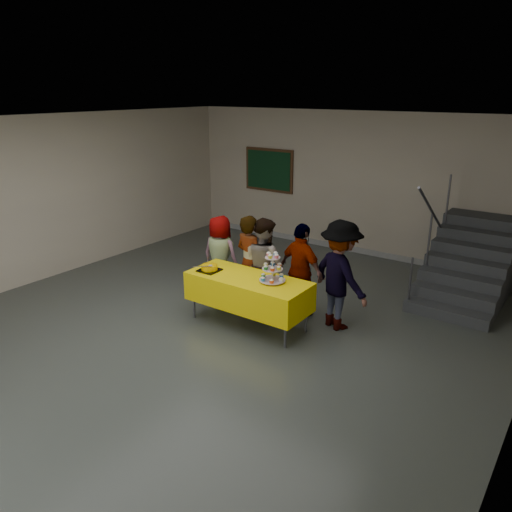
{
  "coord_description": "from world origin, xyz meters",
  "views": [
    {
      "loc": [
        4.37,
        -4.77,
        3.43
      ],
      "look_at": [
        0.3,
        0.97,
        1.05
      ],
      "focal_mm": 35.0,
      "sensor_mm": 36.0,
      "label": 1
    }
  ],
  "objects_px": {
    "staircase": "(471,265)",
    "noticeboard": "(269,170)",
    "bear_cake": "(209,267)",
    "bake_table": "(248,291)",
    "schoolchild_b": "(250,262)",
    "schoolchild_a": "(220,256)",
    "schoolchild_e": "(340,275)",
    "schoolchild_c": "(264,264)",
    "schoolchild_d": "(301,271)",
    "cupcake_stand": "(272,270)"
  },
  "relations": [
    {
      "from": "bake_table",
      "to": "staircase",
      "type": "xyz_separation_m",
      "value": [
        2.4,
        3.36,
        -0.07
      ]
    },
    {
      "from": "bear_cake",
      "to": "schoolchild_a",
      "type": "height_order",
      "value": "schoolchild_a"
    },
    {
      "from": "schoolchild_d",
      "to": "noticeboard",
      "type": "xyz_separation_m",
      "value": [
        -2.92,
        3.43,
        0.85
      ]
    },
    {
      "from": "schoolchild_c",
      "to": "staircase",
      "type": "height_order",
      "value": "staircase"
    },
    {
      "from": "bear_cake",
      "to": "staircase",
      "type": "bearing_deg",
      "value": 48.65
    },
    {
      "from": "schoolchild_c",
      "to": "schoolchild_d",
      "type": "distance_m",
      "value": 0.62
    },
    {
      "from": "bear_cake",
      "to": "noticeboard",
      "type": "distance_m",
      "value": 4.73
    },
    {
      "from": "schoolchild_b",
      "to": "schoolchild_e",
      "type": "relative_size",
      "value": 0.94
    },
    {
      "from": "schoolchild_e",
      "to": "schoolchild_d",
      "type": "bearing_deg",
      "value": 22.14
    },
    {
      "from": "schoolchild_d",
      "to": "schoolchild_e",
      "type": "relative_size",
      "value": 0.91
    },
    {
      "from": "bear_cake",
      "to": "staircase",
      "type": "xyz_separation_m",
      "value": [
        3.05,
        3.47,
        -0.34
      ]
    },
    {
      "from": "bear_cake",
      "to": "schoolchild_b",
      "type": "bearing_deg",
      "value": 66.36
    },
    {
      "from": "schoolchild_e",
      "to": "cupcake_stand",
      "type": "bearing_deg",
      "value": 66.34
    },
    {
      "from": "schoolchild_b",
      "to": "staircase",
      "type": "height_order",
      "value": "staircase"
    },
    {
      "from": "schoolchild_d",
      "to": "schoolchild_e",
      "type": "distance_m",
      "value": 0.68
    },
    {
      "from": "bear_cake",
      "to": "bake_table",
      "type": "bearing_deg",
      "value": 9.77
    },
    {
      "from": "schoolchild_c",
      "to": "schoolchild_e",
      "type": "height_order",
      "value": "schoolchild_e"
    },
    {
      "from": "bake_table",
      "to": "bear_cake",
      "type": "relative_size",
      "value": 5.25
    },
    {
      "from": "schoolchild_a",
      "to": "schoolchild_c",
      "type": "distance_m",
      "value": 0.97
    },
    {
      "from": "schoolchild_b",
      "to": "noticeboard",
      "type": "relative_size",
      "value": 1.19
    },
    {
      "from": "schoolchild_e",
      "to": "schoolchild_b",
      "type": "bearing_deg",
      "value": 31.55
    },
    {
      "from": "schoolchild_c",
      "to": "staircase",
      "type": "xyz_separation_m",
      "value": [
        2.55,
        2.72,
        -0.27
      ]
    },
    {
      "from": "schoolchild_d",
      "to": "staircase",
      "type": "relative_size",
      "value": 0.62
    },
    {
      "from": "bear_cake",
      "to": "staircase",
      "type": "height_order",
      "value": "staircase"
    },
    {
      "from": "noticeboard",
      "to": "schoolchild_c",
      "type": "bearing_deg",
      "value": -57.02
    },
    {
      "from": "bake_table",
      "to": "schoolchild_c",
      "type": "relative_size",
      "value": 1.24
    },
    {
      "from": "schoolchild_a",
      "to": "cupcake_stand",
      "type": "bearing_deg",
      "value": 151.48
    },
    {
      "from": "schoolchild_e",
      "to": "schoolchild_c",
      "type": "bearing_deg",
      "value": 28.66
    },
    {
      "from": "bear_cake",
      "to": "schoolchild_d",
      "type": "bearing_deg",
      "value": 38.02
    },
    {
      "from": "cupcake_stand",
      "to": "noticeboard",
      "type": "xyz_separation_m",
      "value": [
        -2.84,
        4.13,
        0.65
      ]
    },
    {
      "from": "schoolchild_a",
      "to": "schoolchild_e",
      "type": "height_order",
      "value": "schoolchild_e"
    },
    {
      "from": "cupcake_stand",
      "to": "schoolchild_a",
      "type": "relative_size",
      "value": 0.32
    },
    {
      "from": "cupcake_stand",
      "to": "schoolchild_d",
      "type": "bearing_deg",
      "value": 83.87
    },
    {
      "from": "schoolchild_d",
      "to": "noticeboard",
      "type": "relative_size",
      "value": 1.15
    },
    {
      "from": "bake_table",
      "to": "noticeboard",
      "type": "xyz_separation_m",
      "value": [
        -2.46,
        4.19,
        1.04
      ]
    },
    {
      "from": "schoolchild_a",
      "to": "schoolchild_d",
      "type": "distance_m",
      "value": 1.58
    },
    {
      "from": "bake_table",
      "to": "schoolchild_d",
      "type": "bearing_deg",
      "value": 58.7
    },
    {
      "from": "schoolchild_d",
      "to": "staircase",
      "type": "height_order",
      "value": "staircase"
    },
    {
      "from": "cupcake_stand",
      "to": "schoolchild_b",
      "type": "bearing_deg",
      "value": 147.42
    },
    {
      "from": "staircase",
      "to": "bear_cake",
      "type": "bearing_deg",
      "value": -131.35
    },
    {
      "from": "schoolchild_b",
      "to": "staircase",
      "type": "relative_size",
      "value": 0.65
    },
    {
      "from": "cupcake_stand",
      "to": "schoolchild_d",
      "type": "relative_size",
      "value": 0.3
    },
    {
      "from": "bake_table",
      "to": "schoolchild_e",
      "type": "xyz_separation_m",
      "value": [
        1.13,
        0.73,
        0.27
      ]
    },
    {
      "from": "noticeboard",
      "to": "schoolchild_b",
      "type": "bearing_deg",
      "value": -60.2
    },
    {
      "from": "schoolchild_c",
      "to": "schoolchild_e",
      "type": "relative_size",
      "value": 0.92
    },
    {
      "from": "staircase",
      "to": "noticeboard",
      "type": "relative_size",
      "value": 1.85
    },
    {
      "from": "cupcake_stand",
      "to": "noticeboard",
      "type": "distance_m",
      "value": 5.05
    },
    {
      "from": "bear_cake",
      "to": "schoolchild_a",
      "type": "bearing_deg",
      "value": 119.19
    },
    {
      "from": "schoolchild_e",
      "to": "bake_table",
      "type": "bearing_deg",
      "value": 57.27
    },
    {
      "from": "staircase",
      "to": "schoolchild_b",
      "type": "bearing_deg",
      "value": -134.52
    }
  ]
}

